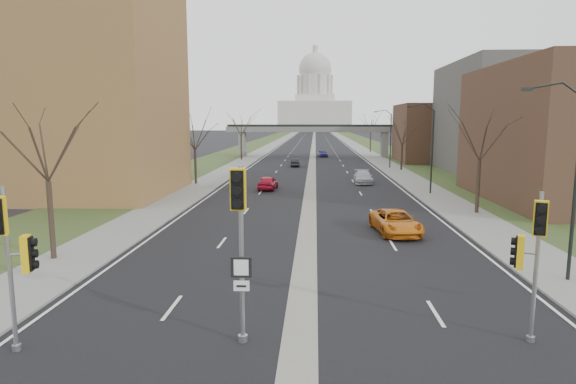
# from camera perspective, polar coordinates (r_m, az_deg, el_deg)

# --- Properties ---
(ground) EXTENTS (700.00, 700.00, 0.00)m
(ground) POSITION_cam_1_polar(r_m,az_deg,el_deg) (16.96, 1.44, -16.49)
(ground) COLOR black
(ground) RESTS_ON ground
(road_surface) EXTENTS (20.00, 600.00, 0.01)m
(road_surface) POSITION_cam_1_polar(r_m,az_deg,el_deg) (165.53, 3.07, 5.94)
(road_surface) COLOR black
(road_surface) RESTS_ON ground
(median_strip) EXTENTS (1.20, 600.00, 0.02)m
(median_strip) POSITION_cam_1_polar(r_m,az_deg,el_deg) (165.53, 3.07, 5.94)
(median_strip) COLOR gray
(median_strip) RESTS_ON ground
(sidewalk_right) EXTENTS (4.00, 600.00, 0.12)m
(sidewalk_right) POSITION_cam_1_polar(r_m,az_deg,el_deg) (165.93, 7.24, 5.92)
(sidewalk_right) COLOR gray
(sidewalk_right) RESTS_ON ground
(sidewalk_left) EXTENTS (4.00, 600.00, 0.12)m
(sidewalk_left) POSITION_cam_1_polar(r_m,az_deg,el_deg) (166.00, -1.10, 5.98)
(sidewalk_left) COLOR gray
(sidewalk_left) RESTS_ON ground
(grass_verge_right) EXTENTS (8.00, 600.00, 0.10)m
(grass_verge_right) POSITION_cam_1_polar(r_m,az_deg,el_deg) (166.46, 9.31, 5.88)
(grass_verge_right) COLOR #2C3B1B
(grass_verge_right) RESTS_ON ground
(grass_verge_left) EXTENTS (8.00, 600.00, 0.10)m
(grass_verge_left) POSITION_cam_1_polar(r_m,az_deg,el_deg) (166.55, -3.17, 5.97)
(grass_verge_left) COLOR #2C3B1B
(grass_verge_left) RESTS_ON ground
(apartment_building) EXTENTS (25.00, 16.00, 22.00)m
(apartment_building) POSITION_cam_1_polar(r_m,az_deg,el_deg) (52.66, -27.57, 11.69)
(apartment_building) COLOR olive
(apartment_building) RESTS_ON ground
(commercial_block_mid) EXTENTS (18.00, 22.00, 15.00)m
(commercial_block_mid) POSITION_cam_1_polar(r_m,az_deg,el_deg) (72.79, 25.71, 7.88)
(commercial_block_mid) COLOR #53514B
(commercial_block_mid) RESTS_ON ground
(commercial_block_far) EXTENTS (14.00, 14.00, 10.00)m
(commercial_block_far) POSITION_cam_1_polar(r_m,az_deg,el_deg) (88.08, 17.49, 6.65)
(commercial_block_far) COLOR #4B3123
(commercial_block_far) RESTS_ON ground
(pedestrian_bridge) EXTENTS (34.00, 3.00, 6.45)m
(pedestrian_bridge) POSITION_cam_1_polar(r_m,az_deg,el_deg) (95.40, 2.96, 7.04)
(pedestrian_bridge) COLOR slate
(pedestrian_bridge) RESTS_ON ground
(capitol) EXTENTS (48.00, 42.00, 55.75)m
(capitol) POSITION_cam_1_polar(r_m,az_deg,el_deg) (335.57, 3.19, 10.37)
(capitol) COLOR silver
(capitol) RESTS_ON ground
(streetlight_near) EXTENTS (2.61, 0.20, 8.70)m
(streetlight_near) POSITION_cam_1_polar(r_m,az_deg,el_deg) (23.83, 29.69, 6.87)
(streetlight_near) COLOR black
(streetlight_near) RESTS_ON sidewalk_right
(streetlight_mid) EXTENTS (2.61, 0.20, 8.70)m
(streetlight_mid) POSITION_cam_1_polar(r_m,az_deg,el_deg) (48.53, 15.91, 7.88)
(streetlight_mid) COLOR black
(streetlight_mid) RESTS_ON sidewalk_right
(streetlight_far) EXTENTS (2.61, 0.20, 8.70)m
(streetlight_far) POSITION_cam_1_polar(r_m,az_deg,el_deg) (74.13, 11.50, 8.11)
(streetlight_far) COLOR black
(streetlight_far) RESTS_ON sidewalk_right
(tree_left_a) EXTENTS (7.20, 7.20, 9.40)m
(tree_left_a) POSITION_cam_1_polar(r_m,az_deg,el_deg) (26.98, -26.88, 6.44)
(tree_left_a) COLOR #382B21
(tree_left_a) RESTS_ON sidewalk_left
(tree_left_b) EXTENTS (6.75, 6.75, 8.81)m
(tree_left_b) POSITION_cam_1_polar(r_m,az_deg,el_deg) (55.05, -11.02, 7.32)
(tree_left_b) COLOR #382B21
(tree_left_b) RESTS_ON sidewalk_left
(tree_left_c) EXTENTS (7.65, 7.65, 9.99)m
(tree_left_c) POSITION_cam_1_polar(r_m,az_deg,el_deg) (88.41, -5.60, 8.32)
(tree_left_c) COLOR #382B21
(tree_left_c) RESTS_ON sidewalk_left
(tree_right_a) EXTENTS (7.20, 7.20, 9.40)m
(tree_right_a) POSITION_cam_1_polar(r_m,az_deg,el_deg) (39.43, 21.95, 7.08)
(tree_right_a) COLOR #382B21
(tree_right_a) RESTS_ON sidewalk_right
(tree_right_b) EXTENTS (6.30, 6.30, 8.22)m
(tree_right_b) POSITION_cam_1_polar(r_m,az_deg,el_deg) (71.50, 13.43, 7.14)
(tree_right_b) COLOR #382B21
(tree_right_b) RESTS_ON sidewalk_right
(tree_right_c) EXTENTS (7.65, 7.65, 9.99)m
(tree_right_c) POSITION_cam_1_polar(r_m,az_deg,el_deg) (111.09, 9.80, 8.26)
(tree_right_c) COLOR #382B21
(tree_right_c) RESTS_ON sidewalk_right
(signal_pole_left) EXTENTS (0.87, 1.11, 5.21)m
(signal_pole_left) POSITION_cam_1_polar(r_m,az_deg,el_deg) (16.73, -29.87, -5.60)
(signal_pole_left) COLOR gray
(signal_pole_left) RESTS_ON ground
(signal_pole_median) EXTENTS (0.67, 0.94, 5.78)m
(signal_pole_median) POSITION_cam_1_polar(r_m,az_deg,el_deg) (14.91, -5.75, -3.69)
(signal_pole_median) COLOR gray
(signal_pole_median) RESTS_ON ground
(signal_pole_right) EXTENTS (0.83, 1.14, 4.96)m
(signal_pole_right) POSITION_cam_1_polar(r_m,az_deg,el_deg) (17.07, 26.89, -5.69)
(signal_pole_right) COLOR gray
(signal_pole_right) RESTS_ON ground
(car_left_near) EXTENTS (2.02, 4.40, 1.46)m
(car_left_near) POSITION_cam_1_polar(r_m,az_deg,el_deg) (50.50, -2.39, 1.12)
(car_left_near) COLOR #BB1531
(car_left_near) RESTS_ON ground
(car_left_far) EXTENTS (1.33, 3.76, 1.24)m
(car_left_far) POSITION_cam_1_polar(r_m,az_deg,el_deg) (76.01, 0.88, 3.50)
(car_left_far) COLOR black
(car_left_far) RESTS_ON ground
(car_right_near) EXTENTS (3.07, 5.56, 1.47)m
(car_right_near) POSITION_cam_1_polar(r_m,az_deg,el_deg) (31.61, 12.64, -3.47)
(car_right_near) COLOR orange
(car_right_near) RESTS_ON ground
(car_right_mid) EXTENTS (2.13, 5.02, 1.44)m
(car_right_mid) POSITION_cam_1_polar(r_m,az_deg,el_deg) (56.17, 8.88, 1.76)
(car_right_mid) COLOR #A8A9B0
(car_right_mid) RESTS_ON ground
(car_right_far) EXTENTS (2.21, 4.35, 1.42)m
(car_right_far) POSITION_cam_1_polar(r_m,az_deg,el_deg) (96.81, 4.14, 4.60)
(car_right_far) COLOR navy
(car_right_far) RESTS_ON ground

